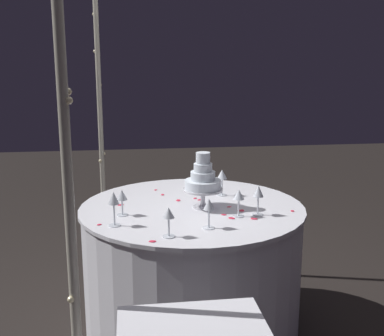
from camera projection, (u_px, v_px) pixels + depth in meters
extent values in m
plane|color=black|center=(192.00, 329.00, 2.84)|extent=(12.00, 12.00, 0.00)
cylinder|color=#B7B29E|center=(68.00, 188.00, 1.57)|extent=(0.04, 0.04, 2.30)
cylinder|color=#B7B29E|center=(100.00, 118.00, 3.47)|extent=(0.04, 0.04, 2.30)
sphere|color=#F9EAB2|center=(68.00, 92.00, 1.51)|extent=(0.02, 0.02, 0.02)
sphere|color=#F9EAB2|center=(100.00, 161.00, 3.53)|extent=(0.02, 0.02, 0.02)
sphere|color=#F9EAB2|center=(71.00, 299.00, 1.63)|extent=(0.02, 0.02, 0.02)
sphere|color=#F9EAB2|center=(95.00, 51.00, 3.37)|extent=(0.02, 0.02, 0.02)
sphere|color=#F9EAB2|center=(94.00, 14.00, 3.32)|extent=(0.02, 0.02, 0.02)
sphere|color=#F9EAB2|center=(76.00, 332.00, 1.69)|extent=(0.02, 0.02, 0.02)
sphere|color=#F9EAB2|center=(103.00, 204.00, 3.59)|extent=(0.02, 0.02, 0.02)
sphere|color=#F9EAB2|center=(67.00, 196.00, 1.57)|extent=(0.02, 0.02, 0.02)
sphere|color=#F9EAB2|center=(104.00, 154.00, 3.55)|extent=(0.02, 0.02, 0.02)
sphere|color=#F9EAB2|center=(69.00, 100.00, 1.50)|extent=(0.02, 0.02, 0.02)
sphere|color=#F9EAB2|center=(100.00, 85.00, 3.42)|extent=(0.02, 0.02, 0.02)
cylinder|color=white|center=(192.00, 271.00, 2.76)|extent=(1.23, 1.23, 0.75)
cylinder|color=white|center=(192.00, 207.00, 2.67)|extent=(1.25, 1.25, 0.02)
cylinder|color=silver|center=(203.00, 207.00, 2.64)|extent=(0.11, 0.11, 0.01)
cylinder|color=silver|center=(203.00, 198.00, 2.63)|extent=(0.02, 0.02, 0.09)
cylinder|color=silver|center=(203.00, 190.00, 2.62)|extent=(0.22, 0.22, 0.01)
cylinder|color=white|center=(203.00, 184.00, 2.61)|extent=(0.20, 0.20, 0.05)
cylinder|color=white|center=(203.00, 176.00, 2.60)|extent=(0.14, 0.14, 0.05)
cylinder|color=white|center=(203.00, 168.00, 2.59)|extent=(0.10, 0.10, 0.05)
cylinder|color=white|center=(203.00, 158.00, 2.58)|extent=(0.08, 0.08, 0.06)
cylinder|color=silver|center=(123.00, 215.00, 2.51)|extent=(0.06, 0.06, 0.00)
cylinder|color=silver|center=(122.00, 207.00, 2.50)|extent=(0.01, 0.01, 0.08)
cone|color=silver|center=(122.00, 195.00, 2.48)|extent=(0.06, 0.06, 0.05)
cylinder|color=silver|center=(238.00, 216.00, 2.49)|extent=(0.06, 0.06, 0.00)
cylinder|color=silver|center=(239.00, 207.00, 2.48)|extent=(0.01, 0.01, 0.09)
cone|color=silver|center=(239.00, 194.00, 2.46)|extent=(0.06, 0.06, 0.05)
cylinder|color=silver|center=(209.00, 228.00, 2.32)|extent=(0.06, 0.06, 0.00)
cylinder|color=silver|center=(209.00, 218.00, 2.31)|extent=(0.01, 0.01, 0.09)
cone|color=silver|center=(209.00, 204.00, 2.29)|extent=(0.05, 0.05, 0.06)
cylinder|color=silver|center=(222.00, 195.00, 2.88)|extent=(0.06, 0.06, 0.00)
cylinder|color=silver|center=(222.00, 187.00, 2.87)|extent=(0.01, 0.01, 0.10)
cone|color=silver|center=(222.00, 174.00, 2.85)|extent=(0.06, 0.06, 0.06)
cylinder|color=silver|center=(258.00, 214.00, 2.52)|extent=(0.06, 0.06, 0.00)
cylinder|color=silver|center=(258.00, 205.00, 2.50)|extent=(0.01, 0.01, 0.10)
cone|color=silver|center=(258.00, 191.00, 2.49)|extent=(0.05, 0.05, 0.06)
cylinder|color=silver|center=(115.00, 225.00, 2.35)|extent=(0.06, 0.06, 0.00)
cylinder|color=silver|center=(114.00, 215.00, 2.34)|extent=(0.01, 0.01, 0.11)
cone|color=silver|center=(114.00, 198.00, 2.32)|extent=(0.05, 0.05, 0.06)
cylinder|color=silver|center=(169.00, 236.00, 2.20)|extent=(0.06, 0.06, 0.00)
cylinder|color=silver|center=(169.00, 227.00, 2.19)|extent=(0.01, 0.01, 0.09)
cone|color=silver|center=(169.00, 212.00, 2.18)|extent=(0.05, 0.05, 0.05)
ellipsoid|color=#E02D47|center=(232.00, 218.00, 2.46)|extent=(0.05, 0.05, 0.00)
ellipsoid|color=#E02D47|center=(200.00, 200.00, 2.78)|extent=(0.03, 0.04, 0.00)
ellipsoid|color=#E02D47|center=(178.00, 200.00, 2.77)|extent=(0.04, 0.03, 0.00)
ellipsoid|color=#E02D47|center=(224.00, 215.00, 2.51)|extent=(0.03, 0.04, 0.00)
ellipsoid|color=#E02D47|center=(195.00, 198.00, 2.81)|extent=(0.03, 0.03, 0.00)
ellipsoid|color=#E02D47|center=(163.00, 195.00, 2.89)|extent=(0.03, 0.02, 0.00)
ellipsoid|color=#E02D47|center=(229.00, 207.00, 2.65)|extent=(0.02, 0.03, 0.00)
ellipsoid|color=#E02D47|center=(292.00, 211.00, 2.58)|extent=(0.03, 0.03, 0.00)
ellipsoid|color=#E02D47|center=(156.00, 190.00, 2.99)|extent=(0.03, 0.03, 0.00)
ellipsoid|color=#E02D47|center=(99.00, 225.00, 2.36)|extent=(0.03, 0.03, 0.00)
ellipsoid|color=#E02D47|center=(241.00, 211.00, 2.58)|extent=(0.04, 0.05, 0.00)
ellipsoid|color=#E02D47|center=(254.00, 219.00, 2.45)|extent=(0.04, 0.05, 0.00)
ellipsoid|color=#E02D47|center=(121.00, 205.00, 2.68)|extent=(0.04, 0.04, 0.00)
ellipsoid|color=#E02D47|center=(242.00, 210.00, 2.59)|extent=(0.03, 0.02, 0.00)
ellipsoid|color=#E02D47|center=(152.00, 241.00, 2.14)|extent=(0.03, 0.04, 0.00)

